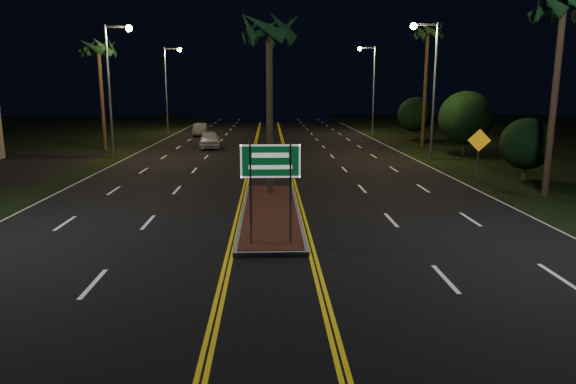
{
  "coord_description": "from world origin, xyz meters",
  "views": [
    {
      "loc": [
        -0.04,
        -12.38,
        4.86
      ],
      "look_at": [
        0.5,
        2.09,
        1.9
      ],
      "focal_mm": 32.0,
      "sensor_mm": 36.0,
      "label": 1
    }
  ],
  "objects_px": {
    "median_island": "(270,212)",
    "palm_left_far": "(98,48)",
    "streetlight_left_far": "(169,80)",
    "car_far": "(200,129)",
    "streetlight_left_mid": "(114,75)",
    "streetlight_right_mid": "(429,75)",
    "streetlight_right_far": "(370,79)",
    "shrub_far": "(415,114)",
    "palm_right_near": "(564,7)",
    "highway_sign": "(270,171)",
    "palm_median": "(269,30)",
    "palm_right_far": "(428,33)",
    "shrub_near": "(527,144)",
    "warning_sign": "(479,147)",
    "shrub_mid": "(465,118)",
    "car_near": "(210,138)"
  },
  "relations": [
    {
      "from": "streetlight_left_mid",
      "to": "palm_median",
      "type": "height_order",
      "value": "streetlight_left_mid"
    },
    {
      "from": "shrub_far",
      "to": "car_far",
      "type": "xyz_separation_m",
      "value": [
        -20.87,
        4.6,
        -1.62
      ]
    },
    {
      "from": "highway_sign",
      "to": "palm_right_far",
      "type": "distance_m",
      "value": 30.81
    },
    {
      "from": "median_island",
      "to": "palm_median",
      "type": "relative_size",
      "value": 1.23
    },
    {
      "from": "streetlight_left_mid",
      "to": "streetlight_right_far",
      "type": "bearing_deg",
      "value": 40.3
    },
    {
      "from": "highway_sign",
      "to": "median_island",
      "type": "bearing_deg",
      "value": 90.0
    },
    {
      "from": "palm_median",
      "to": "car_far",
      "type": "xyz_separation_m",
      "value": [
        -7.07,
        30.1,
        -6.56
      ]
    },
    {
      "from": "palm_left_far",
      "to": "car_far",
      "type": "relative_size",
      "value": 2.05
    },
    {
      "from": "median_island",
      "to": "shrub_far",
      "type": "xyz_separation_m",
      "value": [
        13.8,
        29.0,
        2.25
      ]
    },
    {
      "from": "shrub_mid",
      "to": "warning_sign",
      "type": "xyz_separation_m",
      "value": [
        -3.2,
        -10.38,
        -0.91
      ]
    },
    {
      "from": "streetlight_right_mid",
      "to": "palm_median",
      "type": "relative_size",
      "value": 1.08
    },
    {
      "from": "car_near",
      "to": "shrub_mid",
      "type": "bearing_deg",
      "value": -22.39
    },
    {
      "from": "palm_left_far",
      "to": "shrub_near",
      "type": "bearing_deg",
      "value": -28.03
    },
    {
      "from": "streetlight_left_mid",
      "to": "palm_median",
      "type": "distance_m",
      "value": 17.25
    },
    {
      "from": "median_island",
      "to": "palm_left_far",
      "type": "relative_size",
      "value": 1.16
    },
    {
      "from": "streetlight_right_far",
      "to": "car_far",
      "type": "relative_size",
      "value": 2.09
    },
    {
      "from": "car_far",
      "to": "streetlight_left_far",
      "type": "bearing_deg",
      "value": 133.53
    },
    {
      "from": "median_island",
      "to": "palm_left_far",
      "type": "height_order",
      "value": "palm_left_far"
    },
    {
      "from": "streetlight_left_far",
      "to": "car_far",
      "type": "distance_m",
      "value": 6.96
    },
    {
      "from": "shrub_near",
      "to": "highway_sign",
      "type": "bearing_deg",
      "value": -140.31
    },
    {
      "from": "palm_left_far",
      "to": "shrub_far",
      "type": "xyz_separation_m",
      "value": [
        26.6,
        8.0,
        -5.41
      ]
    },
    {
      "from": "palm_median",
      "to": "car_near",
      "type": "relative_size",
      "value": 1.71
    },
    {
      "from": "streetlight_left_far",
      "to": "palm_right_near",
      "type": "distance_m",
      "value": 41.19
    },
    {
      "from": "shrub_mid",
      "to": "warning_sign",
      "type": "height_order",
      "value": "shrub_mid"
    },
    {
      "from": "streetlight_left_mid",
      "to": "streetlight_right_mid",
      "type": "bearing_deg",
      "value": -5.38
    },
    {
      "from": "shrub_near",
      "to": "median_island",
      "type": "bearing_deg",
      "value": -152.59
    },
    {
      "from": "median_island",
      "to": "car_far",
      "type": "bearing_deg",
      "value": 101.88
    },
    {
      "from": "palm_left_far",
      "to": "palm_right_far",
      "type": "xyz_separation_m",
      "value": [
        25.6,
        2.0,
        1.4
      ]
    },
    {
      "from": "palm_median",
      "to": "car_near",
      "type": "bearing_deg",
      "value": 104.25
    },
    {
      "from": "streetlight_right_mid",
      "to": "palm_right_near",
      "type": "height_order",
      "value": "palm_right_near"
    },
    {
      "from": "streetlight_left_far",
      "to": "warning_sign",
      "type": "xyz_separation_m",
      "value": [
        21.41,
        -30.38,
        -3.84
      ]
    },
    {
      "from": "streetlight_right_mid",
      "to": "palm_median",
      "type": "distance_m",
      "value": 15.73
    },
    {
      "from": "streetlight_left_mid",
      "to": "streetlight_left_far",
      "type": "relative_size",
      "value": 1.0
    },
    {
      "from": "highway_sign",
      "to": "car_far",
      "type": "distance_m",
      "value": 38.5
    },
    {
      "from": "streetlight_right_mid",
      "to": "streetlight_right_far",
      "type": "bearing_deg",
      "value": 90.0
    },
    {
      "from": "palm_right_near",
      "to": "shrub_near",
      "type": "xyz_separation_m",
      "value": [
        1.0,
        4.0,
        -6.27
      ]
    },
    {
      "from": "highway_sign",
      "to": "streetlight_left_far",
      "type": "xyz_separation_m",
      "value": [
        -10.61,
        41.2,
        3.25
      ]
    },
    {
      "from": "palm_left_far",
      "to": "palm_right_near",
      "type": "xyz_separation_m",
      "value": [
        25.3,
        -18.0,
        0.47
      ]
    },
    {
      "from": "shrub_far",
      "to": "streetlight_right_far",
      "type": "bearing_deg",
      "value": 117.98
    },
    {
      "from": "streetlight_left_mid",
      "to": "shrub_mid",
      "type": "height_order",
      "value": "streetlight_left_mid"
    },
    {
      "from": "highway_sign",
      "to": "streetlight_left_mid",
      "type": "height_order",
      "value": "streetlight_left_mid"
    },
    {
      "from": "palm_right_near",
      "to": "palm_right_far",
      "type": "xyz_separation_m",
      "value": [
        0.3,
        20.0,
        0.93
      ]
    },
    {
      "from": "streetlight_right_mid",
      "to": "palm_left_far",
      "type": "xyz_separation_m",
      "value": [
        -23.41,
        6.0,
        2.09
      ]
    },
    {
      "from": "shrub_near",
      "to": "warning_sign",
      "type": "relative_size",
      "value": 1.19
    },
    {
      "from": "car_far",
      "to": "warning_sign",
      "type": "distance_m",
      "value": 32.38
    },
    {
      "from": "streetlight_left_mid",
      "to": "highway_sign",
      "type": "bearing_deg",
      "value": -63.41
    },
    {
      "from": "highway_sign",
      "to": "streetlight_right_far",
      "type": "distance_m",
      "value": 40.74
    },
    {
      "from": "streetlight_right_far",
      "to": "palm_right_far",
      "type": "bearing_deg",
      "value": -79.67
    },
    {
      "from": "streetlight_left_mid",
      "to": "palm_right_near",
      "type": "bearing_deg",
      "value": -31.2
    },
    {
      "from": "median_island",
      "to": "palm_median",
      "type": "bearing_deg",
      "value": 90.0
    }
  ]
}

